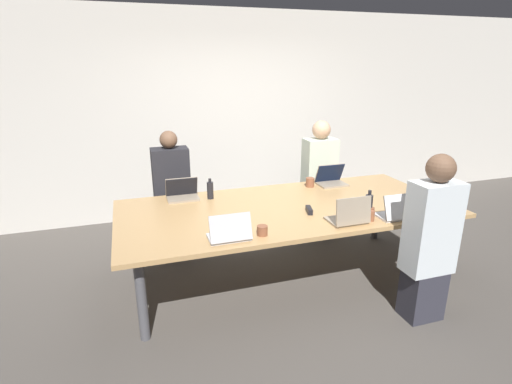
% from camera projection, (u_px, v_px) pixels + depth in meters
% --- Properties ---
extents(ground_plane, '(24.00, 24.00, 0.00)m').
position_uv_depth(ground_plane, '(285.00, 277.00, 4.13)').
color(ground_plane, '#4C4742').
extents(curtain_wall, '(12.00, 0.06, 2.80)m').
position_uv_depth(curtain_wall, '(230.00, 115.00, 5.63)').
color(curtain_wall, beige).
rests_on(curtain_wall, ground_plane).
extents(conference_table, '(3.22, 1.44, 0.78)m').
position_uv_depth(conference_table, '(287.00, 212.00, 3.91)').
color(conference_table, tan).
rests_on(conference_table, ground_plane).
extents(laptop_near_left, '(0.33, 0.23, 0.23)m').
position_uv_depth(laptop_near_left, '(230.00, 232.00, 3.15)').
color(laptop_near_left, '#B7B7BC').
rests_on(laptop_near_left, conference_table).
extents(cup_near_left, '(0.09, 0.09, 0.08)m').
position_uv_depth(cup_near_left, '(262.00, 230.00, 3.25)').
color(cup_near_left, brown).
rests_on(cup_near_left, conference_table).
extents(laptop_near_right, '(0.34, 0.24, 0.23)m').
position_uv_depth(laptop_near_right, '(398.00, 211.00, 3.59)').
color(laptop_near_right, silver).
rests_on(laptop_near_right, conference_table).
extents(person_near_right, '(0.40, 0.24, 1.45)m').
position_uv_depth(person_near_right, '(430.00, 242.00, 3.29)').
color(person_near_right, '#2D2D38').
rests_on(person_near_right, ground_plane).
extents(cup_near_right, '(0.08, 0.08, 0.09)m').
position_uv_depth(cup_near_right, '(370.00, 216.00, 3.54)').
color(cup_near_right, brown).
rests_on(cup_near_right, conference_table).
extents(bottle_near_right, '(0.07, 0.07, 0.26)m').
position_uv_depth(bottle_near_right, '(369.00, 206.00, 3.60)').
color(bottle_near_right, black).
rests_on(bottle_near_right, conference_table).
extents(laptop_far_left, '(0.33, 0.22, 0.22)m').
position_uv_depth(laptop_far_left, '(182.00, 193.00, 4.11)').
color(laptop_far_left, gray).
rests_on(laptop_far_left, conference_table).
extents(person_far_left, '(0.40, 0.24, 1.42)m').
position_uv_depth(person_far_left, '(172.00, 195.00, 4.50)').
color(person_far_left, '#2D2D38').
rests_on(person_far_left, ground_plane).
extents(bottle_far_left, '(0.07, 0.07, 0.21)m').
position_uv_depth(bottle_far_left, '(210.00, 190.00, 4.09)').
color(bottle_far_left, black).
rests_on(bottle_far_left, conference_table).
extents(laptop_near_midright, '(0.33, 0.25, 0.26)m').
position_uv_depth(laptop_near_midright, '(350.00, 216.00, 3.47)').
color(laptop_near_midright, gray).
rests_on(laptop_near_midright, conference_table).
extents(cup_near_midright, '(0.07, 0.07, 0.10)m').
position_uv_depth(cup_near_midright, '(370.00, 213.00, 3.60)').
color(cup_near_midright, brown).
rests_on(cup_near_midright, conference_table).
extents(laptop_far_right, '(0.33, 0.24, 0.24)m').
position_uv_depth(laptop_far_right, '(331.00, 179.00, 4.58)').
color(laptop_far_right, gray).
rests_on(laptop_far_right, conference_table).
extents(person_far_right, '(0.40, 0.24, 1.45)m').
position_uv_depth(person_far_right, '(319.00, 180.00, 5.01)').
color(person_far_right, '#2D2D38').
rests_on(person_far_right, ground_plane).
extents(cup_far_right, '(0.09, 0.09, 0.10)m').
position_uv_depth(cup_far_right, '(310.00, 182.00, 4.50)').
color(cup_far_right, brown).
rests_on(cup_far_right, conference_table).
extents(stapler, '(0.08, 0.16, 0.05)m').
position_uv_depth(stapler, '(309.00, 210.00, 3.74)').
color(stapler, black).
rests_on(stapler, conference_table).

